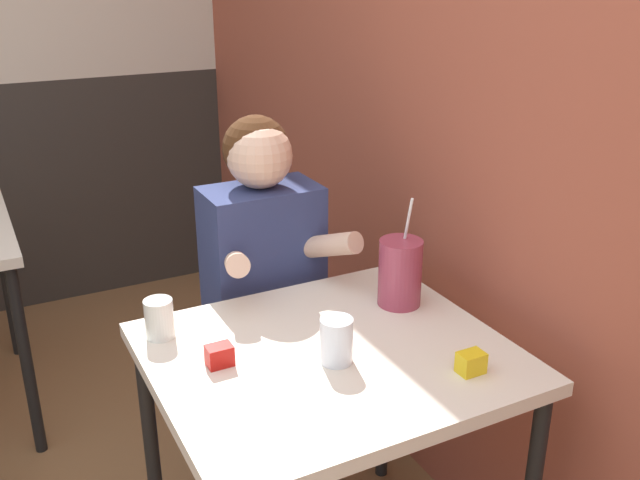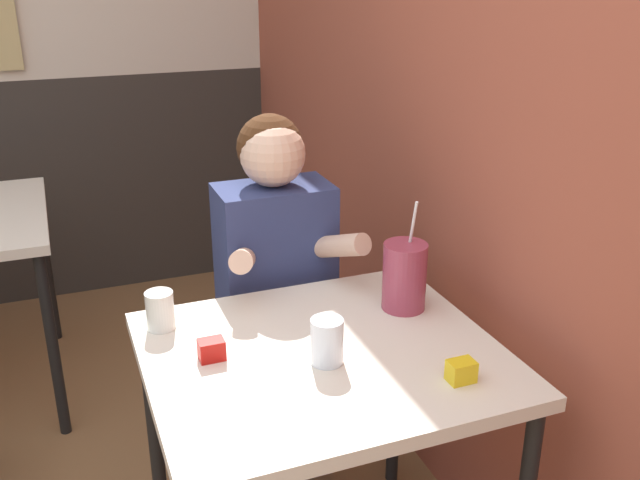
{
  "view_description": "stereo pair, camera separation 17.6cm",
  "coord_description": "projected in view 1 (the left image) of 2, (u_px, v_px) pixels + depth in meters",
  "views": [
    {
      "loc": [
        -0.1,
        -0.91,
        1.63
      ],
      "look_at": [
        0.66,
        0.55,
        0.98
      ],
      "focal_mm": 40.0,
      "sensor_mm": 36.0,
      "label": 1
    },
    {
      "loc": [
        0.06,
        -0.98,
        1.63
      ],
      "look_at": [
        0.66,
        0.55,
        0.98
      ],
      "focal_mm": 40.0,
      "sensor_mm": 36.0,
      "label": 2
    }
  ],
  "objects": [
    {
      "name": "cocktail_pitcher",
      "position": [
        400.0,
        272.0,
        1.91
      ],
      "size": [
        0.12,
        0.12,
        0.3
      ],
      "color": "#99384C",
      "rests_on": "main_table"
    },
    {
      "name": "condiment_ketchup",
      "position": [
        220.0,
        356.0,
        1.64
      ],
      "size": [
        0.06,
        0.04,
        0.05
      ],
      "color": "#B7140F",
      "rests_on": "main_table"
    },
    {
      "name": "main_table",
      "position": [
        330.0,
        380.0,
        1.74
      ],
      "size": [
        0.84,
        0.74,
        0.75
      ],
      "color": "beige",
      "rests_on": "ground_plane"
    },
    {
      "name": "brick_wall_right",
      "position": [
        347.0,
        43.0,
        2.46
      ],
      "size": [
        0.08,
        4.6,
        2.7
      ],
      "color": "#9E4C38",
      "rests_on": "ground_plane"
    },
    {
      "name": "glass_center",
      "position": [
        159.0,
        319.0,
        1.75
      ],
      "size": [
        0.07,
        0.07,
        0.1
      ],
      "color": "silver",
      "rests_on": "main_table"
    },
    {
      "name": "glass_near_pitcher",
      "position": [
        336.0,
        340.0,
        1.64
      ],
      "size": [
        0.08,
        0.08,
        0.11
      ],
      "color": "silver",
      "rests_on": "main_table"
    },
    {
      "name": "person_seated",
      "position": [
        264.0,
        305.0,
        2.2
      ],
      "size": [
        0.42,
        0.4,
        1.22
      ],
      "color": "navy",
      "rests_on": "ground_plane"
    },
    {
      "name": "condiment_mustard",
      "position": [
        471.0,
        363.0,
        1.61
      ],
      "size": [
        0.06,
        0.04,
        0.05
      ],
      "color": "yellow",
      "rests_on": "main_table"
    }
  ]
}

